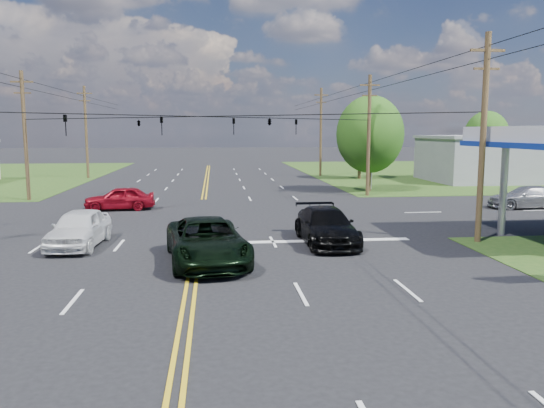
{
  "coord_description": "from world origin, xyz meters",
  "views": [
    {
      "loc": [
        0.83,
        -20.06,
        5.13
      ],
      "look_at": [
        3.67,
        6.0,
        1.52
      ],
      "focal_mm": 35.0,
      "sensor_mm": 36.0,
      "label": 1
    }
  ],
  "objects": [
    {
      "name": "pickup_dkgreen",
      "position": [
        0.5,
        0.38,
        0.87
      ],
      "size": [
        3.67,
        6.55,
        1.73
      ],
      "primitive_type": "imported",
      "rotation": [
        0.0,
        0.0,
        0.13
      ],
      "color": "black",
      "rests_on": "ground"
    },
    {
      "name": "pole_ne",
      "position": [
        13.0,
        21.0,
        4.92
      ],
      "size": [
        1.6,
        0.28,
        9.5
      ],
      "color": "#48371E",
      "rests_on": "ground"
    },
    {
      "name": "ground",
      "position": [
        0.0,
        12.0,
        0.0
      ],
      "size": [
        280.0,
        280.0,
        0.0
      ],
      "primitive_type": "plane",
      "color": "black",
      "rests_on": "ground"
    },
    {
      "name": "pickup_white",
      "position": [
        -5.21,
        4.0,
        0.84
      ],
      "size": [
        2.27,
        5.04,
        1.68
      ],
      "primitive_type": "imported",
      "rotation": [
        0.0,
        0.0,
        -0.06
      ],
      "color": "silver",
      "rests_on": "ground"
    },
    {
      "name": "pole_left_far",
      "position": [
        -13.0,
        40.0,
        5.17
      ],
      "size": [
        1.6,
        0.28,
        10.0
      ],
      "color": "#48371E",
      "rests_on": "ground"
    },
    {
      "name": "tree_far_r",
      "position": [
        34.0,
        42.0,
        4.54
      ],
      "size": [
        5.32,
        5.32,
        7.63
      ],
      "color": "#48371E",
      "rests_on": "ground"
    },
    {
      "name": "grass_ne",
      "position": [
        35.0,
        44.0,
        0.0
      ],
      "size": [
        46.0,
        48.0,
        0.03
      ],
      "primitive_type": "cube",
      "color": "#224516",
      "rests_on": "ground"
    },
    {
      "name": "polesign_ne",
      "position": [
        14.62,
        25.53,
        5.69
      ],
      "size": [
        2.04,
        0.29,
        7.42
      ],
      "color": "#A5A5AA",
      "rests_on": "ground"
    },
    {
      "name": "pole_nw",
      "position": [
        -13.0,
        21.0,
        4.92
      ],
      "size": [
        1.6,
        0.28,
        9.5
      ],
      "color": "#48371E",
      "rests_on": "ground"
    },
    {
      "name": "pole_right_far",
      "position": [
        13.0,
        40.0,
        5.17
      ],
      "size": [
        1.6,
        0.28,
        10.0
      ],
      "color": "#48371E",
      "rests_on": "ground"
    },
    {
      "name": "span_wire_signals",
      "position": [
        0.0,
        12.0,
        6.0
      ],
      "size": [
        26.0,
        18.0,
        1.13
      ],
      "color": "black",
      "rests_on": "ground"
    },
    {
      "name": "sedan_red",
      "position": [
        -5.38,
        15.32,
        0.77
      ],
      "size": [
        4.63,
        2.11,
        1.54
      ],
      "primitive_type": "imported",
      "rotation": [
        0.0,
        0.0,
        -1.51
      ],
      "color": "maroon",
      "rests_on": "ground"
    },
    {
      "name": "sedan_far",
      "position": [
        21.69,
        13.11,
        0.75
      ],
      "size": [
        5.27,
        2.44,
        1.49
      ],
      "primitive_type": "imported",
      "rotation": [
        0.0,
        0.0,
        -1.64
      ],
      "color": "#9E9DA2",
      "rests_on": "ground"
    },
    {
      "name": "stop_bar",
      "position": [
        5.0,
        4.0,
        0.0
      ],
      "size": [
        10.0,
        0.5,
        0.02
      ],
      "primitive_type": "cube",
      "color": "silver",
      "rests_on": "ground"
    },
    {
      "name": "retail_ne",
      "position": [
        30.0,
        32.0,
        2.2
      ],
      "size": [
        14.0,
        10.0,
        4.4
      ],
      "primitive_type": "cube",
      "color": "slate",
      "rests_on": "ground"
    },
    {
      "name": "tree_right_a",
      "position": [
        14.0,
        24.0,
        4.87
      ],
      "size": [
        5.7,
        5.7,
        8.18
      ],
      "color": "#48371E",
      "rests_on": "ground"
    },
    {
      "name": "power_lines",
      "position": [
        0.0,
        10.0,
        8.6
      ],
      "size": [
        26.04,
        100.0,
        0.64
      ],
      "color": "black",
      "rests_on": "ground"
    },
    {
      "name": "tree_right_b",
      "position": [
        16.5,
        36.0,
        4.22
      ],
      "size": [
        4.94,
        4.94,
        7.09
      ],
      "color": "#48371E",
      "rests_on": "ground"
    },
    {
      "name": "pole_se",
      "position": [
        13.0,
        3.0,
        4.92
      ],
      "size": [
        1.6,
        0.28,
        9.5
      ],
      "color": "#48371E",
      "rests_on": "ground"
    },
    {
      "name": "suv_black",
      "position": [
        5.9,
        3.5,
        0.81
      ],
      "size": [
        2.37,
        5.64,
        1.62
      ],
      "primitive_type": "imported",
      "rotation": [
        0.0,
        0.0,
        0.02
      ],
      "color": "black",
      "rests_on": "ground"
    }
  ]
}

